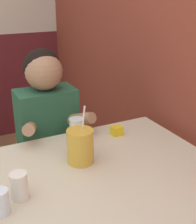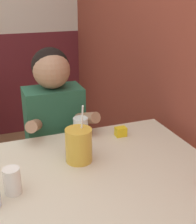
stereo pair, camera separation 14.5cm
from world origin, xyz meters
name	(u,v)px [view 1 (the left image)]	position (x,y,z in m)	size (l,w,h in m)	color
brick_wall_right	(120,16)	(1.17, 1.29, 1.35)	(0.08, 4.57, 2.70)	brown
main_table	(107,188)	(0.54, 0.30, 0.72)	(1.06, 0.96, 0.78)	beige
person_seated	(48,143)	(0.47, 0.94, 0.66)	(0.42, 0.41, 1.23)	#235138
cocktail_pitcher	(80,146)	(0.48, 0.46, 0.86)	(0.13, 0.13, 0.28)	gold
glass_near_pitcher	(0,202)	(0.08, 0.26, 0.83)	(0.07, 0.07, 0.10)	silver
glass_center	(77,128)	(0.57, 0.71, 0.83)	(0.08, 0.08, 0.11)	silver
glass_far_side	(19,186)	(0.16, 0.32, 0.83)	(0.07, 0.07, 0.11)	silver
condiment_mustard	(117,131)	(0.78, 0.63, 0.80)	(0.06, 0.04, 0.05)	yellow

